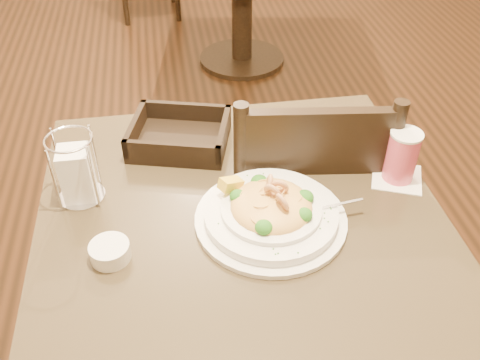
{
  "coord_description": "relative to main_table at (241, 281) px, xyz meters",
  "views": [
    {
      "loc": [
        -0.14,
        -0.86,
        1.55
      ],
      "look_at": [
        0.0,
        0.02,
        0.82
      ],
      "focal_mm": 40.0,
      "sensor_mm": 36.0,
      "label": 1
    }
  ],
  "objects": [
    {
      "name": "dining_chair_near",
      "position": [
        0.22,
        0.25,
        -0.01
      ],
      "size": [
        0.47,
        0.47,
        0.93
      ],
      "rotation": [
        0.0,
        0.0,
        3.02
      ],
      "color": "black",
      "rests_on": "ground"
    },
    {
      "name": "pasta_bowl",
      "position": [
        0.06,
        -0.03,
        0.26
      ],
      "size": [
        0.37,
        0.33,
        0.11
      ],
      "rotation": [
        0.0,
        0.0,
        -0.06
      ],
      "color": "white",
      "rests_on": "main_table"
    },
    {
      "name": "drink_glass",
      "position": [
        0.39,
        0.06,
        0.3
      ],
      "size": [
        0.15,
        0.15,
        0.13
      ],
      "rotation": [
        0.0,
        0.0,
        -0.39
      ],
      "color": "white",
      "rests_on": "main_table"
    },
    {
      "name": "bread_basket",
      "position": [
        -0.12,
        0.28,
        0.26
      ],
      "size": [
        0.29,
        0.26,
        0.07
      ],
      "rotation": [
        0.0,
        0.0,
        -0.27
      ],
      "color": "black",
      "rests_on": "main_table"
    },
    {
      "name": "side_plate",
      "position": [
        0.11,
        0.23,
        0.24
      ],
      "size": [
        0.21,
        0.21,
        0.01
      ],
      "primitive_type": "cylinder",
      "rotation": [
        0.0,
        0.0,
        -0.26
      ],
      "color": "white",
      "rests_on": "main_table"
    },
    {
      "name": "butter_ramekin",
      "position": [
        -0.28,
        -0.09,
        0.25
      ],
      "size": [
        0.1,
        0.1,
        0.04
      ],
      "primitive_type": "cylinder",
      "rotation": [
        0.0,
        0.0,
        0.25
      ],
      "color": "white",
      "rests_on": "main_table"
    },
    {
      "name": "main_table",
      "position": [
        0.0,
        0.0,
        0.0
      ],
      "size": [
        0.9,
        0.9,
        0.74
      ],
      "color": "black",
      "rests_on": "ground"
    },
    {
      "name": "napkin_caddy",
      "position": [
        -0.35,
        0.11,
        0.3
      ],
      "size": [
        0.1,
        0.1,
        0.17
      ],
      "rotation": [
        0.0,
        0.0,
        -0.25
      ],
      "color": "silver",
      "rests_on": "main_table"
    }
  ]
}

